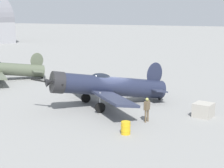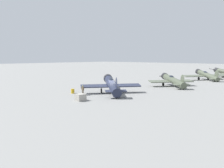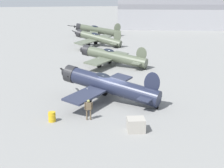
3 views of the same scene
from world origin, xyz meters
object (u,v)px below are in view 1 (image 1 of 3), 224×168
equipment_crate (203,110)px  fuel_drum (126,128)px  ground_crew_mechanic (147,107)px  airplane_foreground (106,86)px

equipment_crate → fuel_drum: 7.01m
ground_crew_mechanic → fuel_drum: bearing=95.7°
airplane_foreground → equipment_crate: size_ratio=6.63×
airplane_foreground → equipment_crate: bearing=133.7°
ground_crew_mechanic → fuel_drum: size_ratio=2.11×
ground_crew_mechanic → airplane_foreground: bearing=-19.1°
ground_crew_mechanic → equipment_crate: size_ratio=1.18×
equipment_crate → fuel_drum: equipment_crate is taller
airplane_foreground → equipment_crate: airplane_foreground is taller
ground_crew_mechanic → equipment_crate: (-3.12, -3.22, -0.54)m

